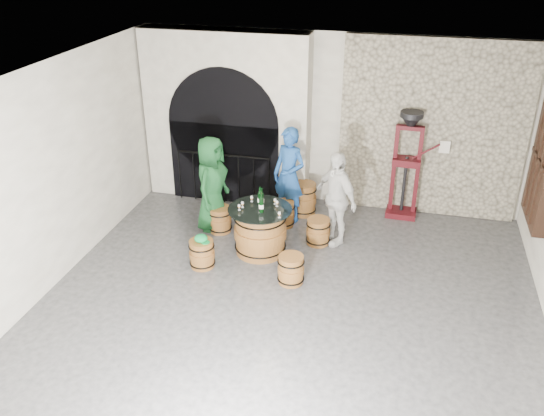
% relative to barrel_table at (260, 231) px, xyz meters
% --- Properties ---
extents(ground, '(8.00, 8.00, 0.00)m').
position_rel_barrel_table_xyz_m(ground, '(0.75, -1.80, -0.39)').
color(ground, '#313134').
rests_on(ground, ground).
extents(wall_back, '(8.00, 0.00, 8.00)m').
position_rel_barrel_table_xyz_m(wall_back, '(0.75, 2.20, 1.21)').
color(wall_back, beige).
rests_on(wall_back, ground).
extents(wall_left, '(0.00, 8.00, 8.00)m').
position_rel_barrel_table_xyz_m(wall_left, '(-2.75, -1.80, 1.21)').
color(wall_left, beige).
rests_on(wall_left, ground).
extents(ceiling, '(8.00, 8.00, 0.00)m').
position_rel_barrel_table_xyz_m(ceiling, '(0.75, -1.80, 2.81)').
color(ceiling, beige).
rests_on(ceiling, wall_back).
extents(stone_facing_panel, '(3.20, 0.12, 3.18)m').
position_rel_barrel_table_xyz_m(stone_facing_panel, '(2.55, 2.14, 1.21)').
color(stone_facing_panel, '#AAA087').
rests_on(stone_facing_panel, ground).
extents(arched_opening, '(3.10, 0.60, 3.19)m').
position_rel_barrel_table_xyz_m(arched_opening, '(-1.15, 1.94, 1.19)').
color(arched_opening, beige).
rests_on(arched_opening, ground).
extents(barrel_table, '(1.03, 1.03, 0.80)m').
position_rel_barrel_table_xyz_m(barrel_table, '(0.00, 0.00, 0.00)').
color(barrel_table, brown).
rests_on(barrel_table, ground).
extents(barrel_stool_left, '(0.41, 0.41, 0.46)m').
position_rel_barrel_table_xyz_m(barrel_stool_left, '(-0.86, 0.51, -0.17)').
color(barrel_stool_left, brown).
rests_on(barrel_stool_left, ground).
extents(barrel_stool_far, '(0.41, 0.41, 0.46)m').
position_rel_barrel_table_xyz_m(barrel_stool_far, '(0.16, 0.99, -0.17)').
color(barrel_stool_far, brown).
rests_on(barrel_stool_far, ground).
extents(barrel_stool_right, '(0.41, 0.41, 0.46)m').
position_rel_barrel_table_xyz_m(barrel_stool_right, '(0.87, 0.50, -0.17)').
color(barrel_stool_right, brown).
rests_on(barrel_stool_right, ground).
extents(barrel_stool_near_right, '(0.41, 0.41, 0.46)m').
position_rel_barrel_table_xyz_m(barrel_stool_near_right, '(0.67, -0.75, -0.17)').
color(barrel_stool_near_right, brown).
rests_on(barrel_stool_near_right, ground).
extents(barrel_stool_near_left, '(0.41, 0.41, 0.46)m').
position_rel_barrel_table_xyz_m(barrel_stool_near_left, '(-0.77, -0.64, -0.17)').
color(barrel_stool_near_left, brown).
rests_on(barrel_stool_near_left, ground).
extents(green_cap, '(0.25, 0.21, 0.11)m').
position_rel_barrel_table_xyz_m(green_cap, '(-0.77, -0.64, 0.11)').
color(green_cap, '#0C843B').
rests_on(green_cap, barrel_stool_near_left).
extents(person_green, '(0.62, 0.88, 1.70)m').
position_rel_barrel_table_xyz_m(person_green, '(-1.02, 0.60, 0.45)').
color(person_green, '#13441E').
rests_on(person_green, ground).
extents(person_blue, '(0.75, 0.64, 1.73)m').
position_rel_barrel_table_xyz_m(person_blue, '(0.20, 1.24, 0.47)').
color(person_blue, navy).
rests_on(person_blue, ground).
extents(person_white, '(0.96, 0.94, 1.62)m').
position_rel_barrel_table_xyz_m(person_white, '(1.12, 0.65, 0.42)').
color(person_white, silver).
rests_on(person_white, ground).
extents(wine_bottle_left, '(0.08, 0.08, 0.32)m').
position_rel_barrel_table_xyz_m(wine_bottle_left, '(0.01, 0.08, 0.53)').
color(wine_bottle_left, black).
rests_on(wine_bottle_left, barrel_table).
extents(wine_bottle_center, '(0.08, 0.08, 0.32)m').
position_rel_barrel_table_xyz_m(wine_bottle_center, '(0.05, -0.11, 0.53)').
color(wine_bottle_center, black).
rests_on(wine_bottle_center, barrel_table).
extents(wine_bottle_right, '(0.08, 0.08, 0.32)m').
position_rel_barrel_table_xyz_m(wine_bottle_right, '(-0.03, 0.11, 0.53)').
color(wine_bottle_right, black).
rests_on(wine_bottle_right, barrel_table).
extents(tasting_glass_a, '(0.05, 0.05, 0.10)m').
position_rel_barrel_table_xyz_m(tasting_glass_a, '(-0.30, -0.13, 0.45)').
color(tasting_glass_a, '#B66F23').
rests_on(tasting_glass_a, barrel_table).
extents(tasting_glass_b, '(0.05, 0.05, 0.10)m').
position_rel_barrel_table_xyz_m(tasting_glass_b, '(0.24, 0.14, 0.45)').
color(tasting_glass_b, '#B66F23').
rests_on(tasting_glass_b, barrel_table).
extents(tasting_glass_c, '(0.05, 0.05, 0.10)m').
position_rel_barrel_table_xyz_m(tasting_glass_c, '(-0.20, 0.22, 0.45)').
color(tasting_glass_c, '#B66F23').
rests_on(tasting_glass_c, barrel_table).
extents(tasting_glass_d, '(0.05, 0.05, 0.10)m').
position_rel_barrel_table_xyz_m(tasting_glass_d, '(0.19, 0.22, 0.45)').
color(tasting_glass_d, '#B66F23').
rests_on(tasting_glass_d, barrel_table).
extents(tasting_glass_e, '(0.05, 0.05, 0.10)m').
position_rel_barrel_table_xyz_m(tasting_glass_e, '(0.37, -0.22, 0.45)').
color(tasting_glass_e, '#B66F23').
rests_on(tasting_glass_e, barrel_table).
extents(tasting_glass_f, '(0.05, 0.05, 0.10)m').
position_rel_barrel_table_xyz_m(tasting_glass_f, '(-0.28, -0.02, 0.45)').
color(tasting_glass_f, '#B66F23').
rests_on(tasting_glass_f, barrel_table).
extents(side_barrel, '(0.46, 0.46, 0.61)m').
position_rel_barrel_table_xyz_m(side_barrel, '(0.43, 1.52, -0.09)').
color(side_barrel, brown).
rests_on(side_barrel, ground).
extents(corking_press, '(0.81, 0.46, 1.98)m').
position_rel_barrel_table_xyz_m(corking_press, '(2.19, 1.90, 0.76)').
color(corking_press, '#440B13').
rests_on(corking_press, ground).
extents(control_box, '(0.18, 0.10, 0.22)m').
position_rel_barrel_table_xyz_m(control_box, '(2.80, 2.06, 0.96)').
color(control_box, silver).
rests_on(control_box, wall_back).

